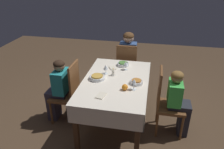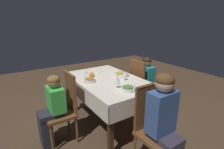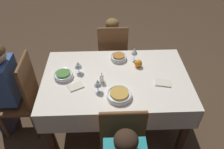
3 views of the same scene
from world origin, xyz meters
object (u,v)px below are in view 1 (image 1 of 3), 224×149
Objects in this scene: napkin_spare_side at (113,68)px; person_child_green at (178,101)px; chair_east at (127,68)px; chair_south at (166,100)px; chair_north at (69,91)px; orange_fruit at (125,87)px; wine_glass_east at (126,64)px; wine_glass_south at (134,82)px; person_child_teal at (58,88)px; bowl_east at (123,64)px; bowl_north at (97,77)px; candle_centerpiece at (113,73)px; napkin_red_folded at (101,96)px; dining_table at (116,86)px; bowl_south at (136,82)px; person_adult_denim at (128,58)px; wine_glass_north at (106,68)px.

person_child_green is at bearing -110.60° from napkin_spare_side.
chair_east and chair_south have the same top height.
orange_fruit is at bearing 76.01° from chair_north.
wine_glass_south is at bearing -161.93° from wine_glass_east.
wine_glass_east is 0.88× the size of wine_glass_south.
orange_fruit is (-0.22, -1.04, 0.25)m from person_child_teal.
wine_glass_east is at bearing 115.90° from chair_north.
chair_north is 1.42m from chair_south.
person_child_teal is (-0.03, 1.58, 0.03)m from chair_south.
bowl_east is 0.76m from wine_glass_south.
bowl_north is 0.25m from candle_centerpiece.
bowl_east reaches higher than napkin_red_folded.
dining_table is 12.15× the size of candle_centerpiece.
bowl_east is 1.07× the size of bowl_south.
person_adult_denim is 8.50× the size of wine_glass_east.
bowl_south is at bearing 88.91° from person_child_teal.
bowl_north is 0.48m from orange_fruit.
chair_south is 1.32m from person_adult_denim.
napkin_red_folded is (-0.20, 0.26, -0.03)m from orange_fruit.
napkin_red_folded is (-0.42, -0.16, -0.02)m from bowl_north.
chair_north is 1.00× the size of chair_south.
napkin_spare_side is (-0.59, 0.15, 0.25)m from chair_east.
napkin_spare_side is (-0.75, 0.15, 0.12)m from person_adult_denim.
wine_glass_south is (-0.21, -0.27, 0.20)m from dining_table.
candle_centerpiece is at bearing 63.00° from bowl_south.
napkin_red_folded is (-1.41, 0.13, 0.25)m from chair_east.
orange_fruit is at bearing 95.49° from person_adult_denim.
person_child_green is at bearing -88.95° from bowl_north.
wine_glass_south is 1.93× the size of orange_fruit.
person_child_teal is (-1.15, 0.91, -0.10)m from person_adult_denim.
chair_east is 1.35m from person_child_teal.
wine_glass_south reaches higher than orange_fruit.
chair_east is 5.66× the size of bowl_south.
dining_table is 1.47× the size of chair_north.
bowl_north is at bearing 156.70° from wine_glass_north.
person_child_teal is 1.07m from bowl_east.
bowl_south is at bearing -92.83° from bowl_north.
bowl_east reaches higher than napkin_spare_side.
napkin_red_folded is at bearing 127.40° from orange_fruit.
chair_north is at bearing 91.69° from dining_table.
napkin_red_folded is at bearing 166.79° from dining_table.
wine_glass_south reaches higher than wine_glass_east.
person_child_teal is (-0.02, 0.87, -0.12)m from dining_table.
chair_south is at bearing 121.10° from person_adult_denim.
chair_south is at bearing -114.35° from napkin_spare_side.
napkin_red_folded is (-0.81, 0.19, -0.09)m from wine_glass_east.
person_adult_denim is at bearing -1.54° from dining_table.
chair_south is at bearing -83.40° from bowl_south.
napkin_spare_side is at bearing -19.90° from bowl_north.
person_child_green is at bearing 90.94° from chair_north.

